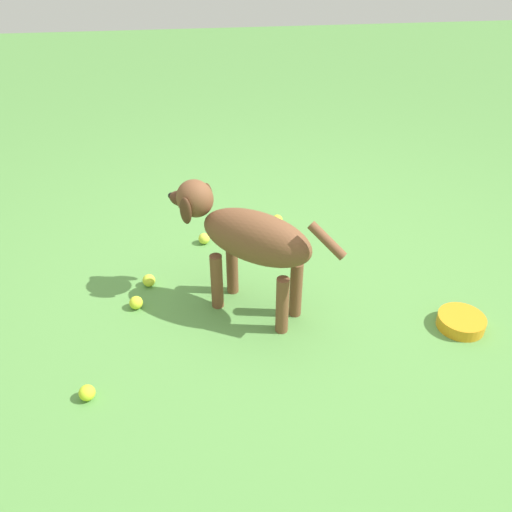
{
  "coord_description": "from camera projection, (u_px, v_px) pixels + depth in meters",
  "views": [
    {
      "loc": [
        -0.48,
        -2.1,
        1.66
      ],
      "look_at": [
        -0.21,
        -0.12,
        0.32
      ],
      "focal_mm": 36.81,
      "sensor_mm": 36.0,
      "label": 1
    }
  ],
  "objects": [
    {
      "name": "water_bowl",
      "position": [
        461.0,
        322.0,
        2.46
      ],
      "size": [
        0.22,
        0.22,
        0.06
      ],
      "primitive_type": "cylinder",
      "color": "orange",
      "rests_on": "ground"
    },
    {
      "name": "tennis_ball_2",
      "position": [
        149.0,
        280.0,
        2.72
      ],
      "size": [
        0.07,
        0.07,
        0.07
      ],
      "primitive_type": "sphere",
      "color": "#C5DB35",
      "rests_on": "ground"
    },
    {
      "name": "dog",
      "position": [
        246.0,
        236.0,
        2.37
      ],
      "size": [
        0.75,
        0.6,
        0.62
      ],
      "rotation": [
        0.0,
        0.0,
        2.48
      ],
      "color": "brown",
      "rests_on": "ground"
    },
    {
      "name": "tennis_ball_3",
      "position": [
        136.0,
        303.0,
        2.57
      ],
      "size": [
        0.07,
        0.07,
        0.07
      ],
      "primitive_type": "sphere",
      "color": "#C4D82D",
      "rests_on": "ground"
    },
    {
      "name": "tennis_ball_0",
      "position": [
        277.0,
        220.0,
        3.25
      ],
      "size": [
        0.07,
        0.07,
        0.07
      ],
      "primitive_type": "sphere",
      "color": "#C9D530",
      "rests_on": "ground"
    },
    {
      "name": "tennis_ball_4",
      "position": [
        204.0,
        239.0,
        3.06
      ],
      "size": [
        0.07,
        0.07,
        0.07
      ],
      "primitive_type": "sphere",
      "color": "#C8D83D",
      "rests_on": "ground"
    },
    {
      "name": "ground",
      "position": [
        294.0,
        291.0,
        2.7
      ],
      "size": [
        14.0,
        14.0,
        0.0
      ],
      "primitive_type": "plane",
      "color": "#548C42"
    },
    {
      "name": "tennis_ball_1",
      "position": [
        87.0,
        393.0,
        2.1
      ],
      "size": [
        0.07,
        0.07,
        0.07
      ],
      "primitive_type": "sphere",
      "color": "#C0DF29",
      "rests_on": "ground"
    }
  ]
}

